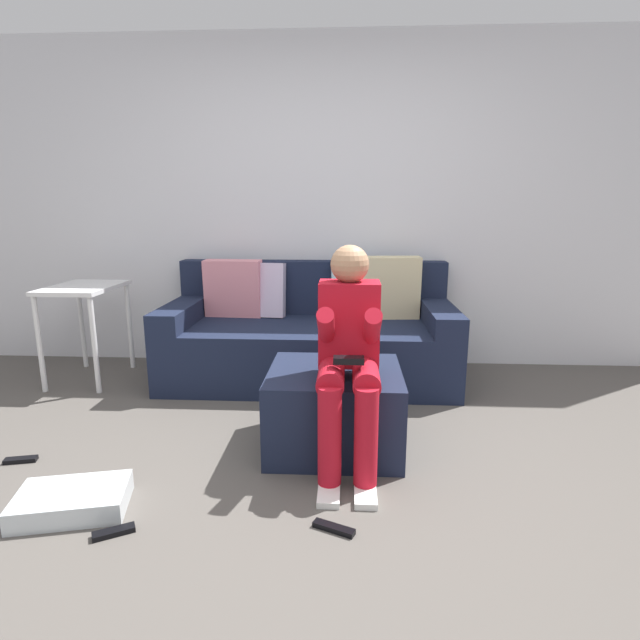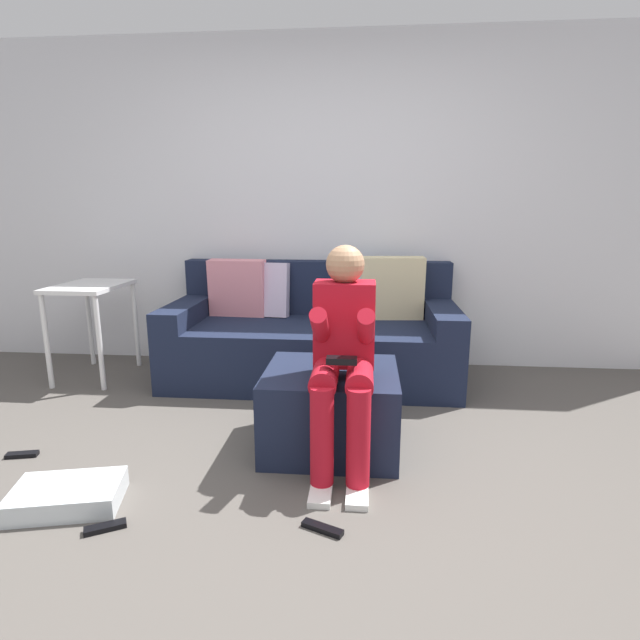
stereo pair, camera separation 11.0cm
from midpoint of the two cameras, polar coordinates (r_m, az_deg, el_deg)
ground_plane at (r=2.32m, az=-1.49°, el=-20.67°), size 7.78×7.78×0.00m
wall_back at (r=4.12m, az=2.07°, el=12.81°), size 5.98×0.10×2.56m
couch_sectional at (r=3.80m, az=0.08°, el=-1.78°), size 2.11×0.94×0.91m
ottoman at (r=2.74m, az=2.44°, el=-10.01°), size 0.70×0.64×0.43m
person_seated at (r=2.42m, az=3.96°, el=-3.40°), size 0.30×0.62×1.10m
storage_bin at (r=2.54m, az=-25.59°, el=-17.54°), size 0.50×0.39×0.09m
side_table at (r=4.10m, az=-23.86°, el=2.06°), size 0.45×0.63×0.71m
remote_near_ottoman at (r=2.19m, az=1.84°, el=-22.57°), size 0.18×0.11×0.02m
remote_by_storage_bin at (r=2.34m, az=-21.87°, el=-21.01°), size 0.16×0.12×0.02m
remote_under_side_table at (r=3.10m, az=-29.84°, el=-13.12°), size 0.16×0.08×0.02m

